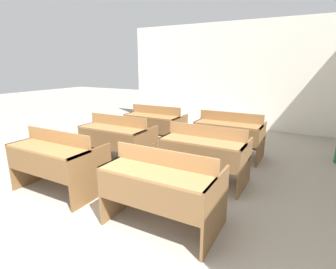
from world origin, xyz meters
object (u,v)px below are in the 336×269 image
object	(u,v)px
bench_front_right	(162,187)
bench_third_right	(229,133)
bench_second_left	(117,138)
bench_second_right	(205,153)
bench_third_left	(155,124)
bench_front_left	(57,160)

from	to	relation	value
bench_front_right	bench_third_right	xyz separation A→B (m)	(-0.01, 2.62, 0.00)
bench_front_right	bench_second_left	bearing A→B (deg)	142.40
bench_third_right	bench_second_right	bearing A→B (deg)	-90.00
bench_third_left	bench_front_right	bearing A→B (deg)	-57.07
bench_second_right	bench_front_right	bearing A→B (deg)	-89.54
bench_front_left	bench_front_right	distance (m)	1.71
bench_front_right	bench_third_right	size ratio (longest dim) A/B	1.00
bench_second_left	bench_front_left	bearing A→B (deg)	-90.81
bench_front_right	bench_third_right	distance (m)	2.62
bench_front_left	bench_second_right	xyz separation A→B (m)	(1.70, 1.29, 0.00)
bench_front_right	bench_second_left	xyz separation A→B (m)	(-1.69, 1.30, 0.00)
bench_second_left	bench_second_right	distance (m)	1.68
bench_third_left	bench_third_right	bearing A→B (deg)	-0.11
bench_front_left	bench_front_right	size ratio (longest dim) A/B	1.00
bench_front_right	bench_second_right	bearing A→B (deg)	90.46
bench_front_right	bench_second_right	size ratio (longest dim) A/B	1.00
bench_front_left	bench_second_left	distance (m)	1.28
bench_second_left	bench_third_left	xyz separation A→B (m)	(-0.01, 1.32, 0.00)
bench_front_left	bench_third_right	xyz separation A→B (m)	(1.70, 2.60, 0.00)
bench_second_left	bench_third_left	distance (m)	1.32
bench_second_right	bench_third_right	world-z (taller)	same
bench_front_left	bench_front_right	bearing A→B (deg)	-0.65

